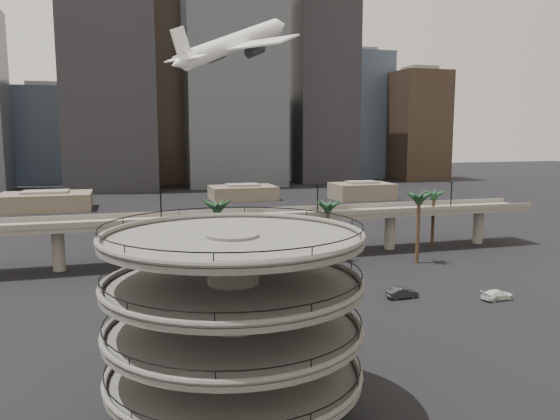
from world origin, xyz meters
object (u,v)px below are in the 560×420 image
object	(u,v)px
parking_ramp	(234,308)
airborne_jet	(234,44)
car_a	(261,316)
car_c	(498,295)
overpass	(238,222)
car_b	(402,293)

from	to	relation	value
parking_ramp	airborne_jet	bearing A→B (deg)	78.08
airborne_jet	car_a	xyz separation A→B (m)	(-7.73, -52.76, -43.12)
car_a	car_c	distance (m)	36.23
car_a	car_c	world-z (taller)	car_c
overpass	car_b	world-z (taller)	overpass
parking_ramp	car_c	bearing A→B (deg)	26.30
parking_ramp	car_b	world-z (taller)	parking_ramp
airborne_jet	car_b	world-z (taller)	airborne_jet
car_a	parking_ramp	bearing A→B (deg)	168.66
overpass	car_a	distance (m)	37.10
parking_ramp	airborne_jet	xyz separation A→B (m)	(15.96, 75.57, 33.98)
airborne_jet	car_a	distance (m)	68.58
airborne_jet	car_a	world-z (taller)	airborne_jet
airborne_jet	car_b	size ratio (longest dim) A/B	6.55
car_a	car_b	distance (m)	23.28
overpass	car_c	world-z (taller)	overpass
parking_ramp	car_a	size ratio (longest dim) A/B	5.44
car_b	parking_ramp	bearing A→B (deg)	128.33
car_c	airborne_jet	bearing A→B (deg)	23.76
car_c	overpass	bearing A→B (deg)	36.11
parking_ramp	overpass	size ratio (longest dim) A/B	0.17
parking_ramp	airborne_jet	size ratio (longest dim) A/B	0.69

